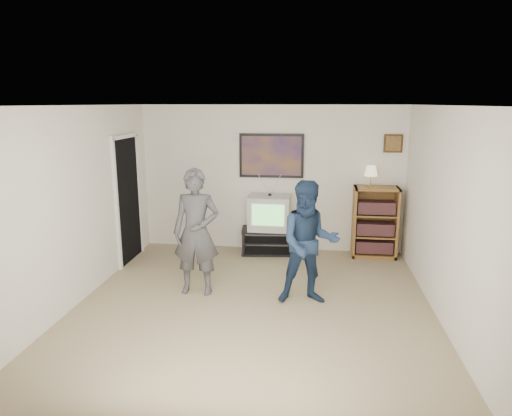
% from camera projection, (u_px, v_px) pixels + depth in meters
% --- Properties ---
extents(room_shell, '(4.51, 5.00, 2.51)m').
position_uv_depth(room_shell, '(256.00, 206.00, 5.78)').
color(room_shell, '#7A6E4D').
rests_on(room_shell, ground).
extents(media_stand, '(0.91, 0.57, 0.43)m').
position_uv_depth(media_stand, '(267.00, 241.00, 7.84)').
color(media_stand, black).
rests_on(media_stand, room_shell).
extents(crt_television, '(0.69, 0.58, 0.58)m').
position_uv_depth(crt_television, '(270.00, 212.00, 7.72)').
color(crt_television, '#ADADA8').
rests_on(crt_television, media_stand).
extents(bookshelf, '(0.72, 0.41, 1.18)m').
position_uv_depth(bookshelf, '(375.00, 222.00, 7.58)').
color(bookshelf, brown).
rests_on(bookshelf, room_shell).
extents(table_lamp, '(0.22, 0.22, 0.35)m').
position_uv_depth(table_lamp, '(371.00, 176.00, 7.44)').
color(table_lamp, beige).
rests_on(table_lamp, bookshelf).
extents(person_tall, '(0.63, 0.43, 1.70)m').
position_uv_depth(person_tall, '(196.00, 232.00, 6.06)').
color(person_tall, '#3D3D40').
rests_on(person_tall, room_shell).
extents(person_short, '(0.85, 0.71, 1.60)m').
position_uv_depth(person_short, '(309.00, 243.00, 5.76)').
color(person_short, '#1A2B47').
rests_on(person_short, room_shell).
extents(controller_left, '(0.06, 0.12, 0.03)m').
position_uv_depth(controller_left, '(196.00, 199.00, 6.19)').
color(controller_left, white).
rests_on(controller_left, person_tall).
extents(controller_right, '(0.07, 0.12, 0.03)m').
position_uv_depth(controller_right, '(314.00, 217.00, 5.94)').
color(controller_right, white).
rests_on(controller_right, person_short).
extents(poster, '(1.10, 0.03, 0.75)m').
position_uv_depth(poster, '(271.00, 156.00, 7.74)').
color(poster, black).
rests_on(poster, room_shell).
extents(air_vent, '(0.28, 0.02, 0.14)m').
position_uv_depth(air_vent, '(239.00, 138.00, 7.75)').
color(air_vent, white).
rests_on(air_vent, room_shell).
extents(small_picture, '(0.30, 0.03, 0.30)m').
position_uv_depth(small_picture, '(393.00, 143.00, 7.45)').
color(small_picture, '#422315').
rests_on(small_picture, room_shell).
extents(doorway, '(0.03, 0.85, 2.00)m').
position_uv_depth(doorway, '(128.00, 200.00, 7.32)').
color(doorway, black).
rests_on(doorway, room_shell).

